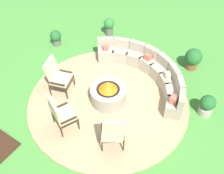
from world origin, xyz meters
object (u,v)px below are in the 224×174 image
object	(u,v)px
fire_pit	(108,93)
lounge_chair_back_left	(113,132)
lounge_chair_front_right	(61,113)
potted_plant_3	(207,105)
lounge_chair_front_left	(58,76)
potted_plant_0	(109,26)
curved_stone_bench	(147,70)
potted_plant_1	(56,37)
potted_plant_2	(193,58)

from	to	relation	value
fire_pit	lounge_chair_back_left	distance (m)	1.57
lounge_chair_front_right	potted_plant_3	xyz separation A→B (m)	(2.99, 2.64, -0.29)
lounge_chair_front_left	potted_plant_0	xyz separation A→B (m)	(-0.47, 3.36, -0.25)
curved_stone_bench	potted_plant_0	bearing A→B (deg)	149.98
curved_stone_bench	lounge_chair_front_right	world-z (taller)	lounge_chair_front_right
lounge_chair_front_left	potted_plant_1	world-z (taller)	lounge_chair_front_left
curved_stone_bench	lounge_chair_front_right	xyz separation A→B (m)	(-0.92, -2.98, 0.27)
lounge_chair_front_right	potted_plant_3	size ratio (longest dim) A/B	1.73
fire_pit	potted_plant_0	world-z (taller)	fire_pit
lounge_chair_front_left	potted_plant_1	bearing A→B (deg)	-153.54
lounge_chair_front_right	lounge_chair_back_left	bearing A→B (deg)	35.09
curved_stone_bench	potted_plant_2	xyz separation A→B (m)	(1.00, 1.30, 0.03)
fire_pit	potted_plant_0	size ratio (longest dim) A/B	1.53
lounge_chair_front_left	lounge_chair_front_right	size ratio (longest dim) A/B	0.97
lounge_chair_front_left	potted_plant_1	distance (m)	2.45
fire_pit	potted_plant_1	bearing A→B (deg)	158.43
lounge_chair_front_left	lounge_chair_back_left	world-z (taller)	lounge_chair_front_left
fire_pit	potted_plant_3	world-z (taller)	fire_pit
potted_plant_0	lounge_chair_front_left	bearing A→B (deg)	-82.01
lounge_chair_front_right	potted_plant_1	bearing A→B (deg)	159.34
lounge_chair_back_left	potted_plant_1	world-z (taller)	lounge_chair_back_left
potted_plant_0	potted_plant_1	xyz separation A→B (m)	(-1.24, -1.63, -0.06)
lounge_chair_front_right	potted_plant_2	bearing A→B (deg)	90.23
potted_plant_1	potted_plant_2	xyz separation A→B (m)	(4.65, 1.54, 0.08)
lounge_chair_front_left	potted_plant_0	world-z (taller)	lounge_chair_front_left
lounge_chair_front_right	potted_plant_1	xyz separation A→B (m)	(-2.73, 2.74, -0.32)
lounge_chair_back_left	potted_plant_3	xyz separation A→B (m)	(1.57, 2.37, -0.28)
curved_stone_bench	lounge_chair_front_left	bearing A→B (deg)	-134.63
fire_pit	potted_plant_2	bearing A→B (deg)	62.53
lounge_chair_front_left	lounge_chair_front_right	distance (m)	1.43
curved_stone_bench	lounge_chair_front_left	world-z (taller)	lounge_chair_front_left
fire_pit	lounge_chair_back_left	size ratio (longest dim) A/B	0.92
fire_pit	potted_plant_2	size ratio (longest dim) A/B	1.38
fire_pit	curved_stone_bench	size ratio (longest dim) A/B	0.29
potted_plant_0	fire_pit	bearing A→B (deg)	-56.05
potted_plant_2	potted_plant_0	bearing A→B (deg)	178.48
lounge_chair_front_right	lounge_chair_back_left	xyz separation A→B (m)	(1.42, 0.27, -0.01)
curved_stone_bench	potted_plant_0	size ratio (longest dim) A/B	5.23
fire_pit	curved_stone_bench	bearing A→B (deg)	72.86
fire_pit	lounge_chair_front_left	bearing A→B (deg)	-162.54
potted_plant_1	potted_plant_2	size ratio (longest dim) A/B	0.78
lounge_chair_front_left	potted_plant_3	world-z (taller)	lounge_chair_front_left
lounge_chair_front_right	potted_plant_1	world-z (taller)	lounge_chair_front_right
curved_stone_bench	lounge_chair_back_left	world-z (taller)	lounge_chair_back_left
curved_stone_bench	lounge_chair_front_left	distance (m)	2.78
fire_pit	lounge_chair_front_right	bearing A→B (deg)	-107.34
lounge_chair_front_right	potted_plant_0	size ratio (longest dim) A/B	1.72
potted_plant_1	potted_plant_2	world-z (taller)	potted_plant_2
curved_stone_bench	lounge_chair_back_left	xyz separation A→B (m)	(0.50, -2.71, 0.26)
fire_pit	potted_plant_1	size ratio (longest dim) A/B	1.78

